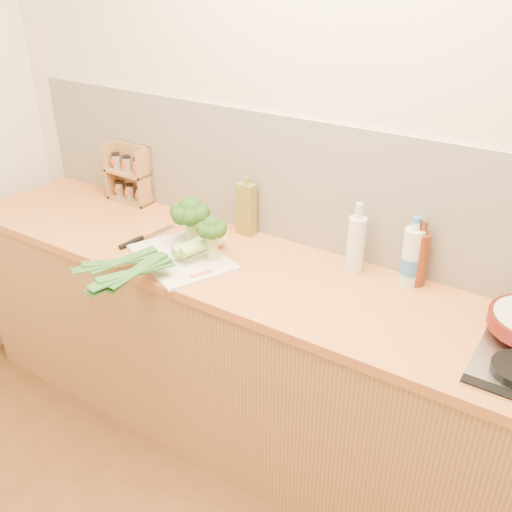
{
  "coord_description": "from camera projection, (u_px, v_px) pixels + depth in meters",
  "views": [
    {
      "loc": [
        0.93,
        -0.45,
        2.02
      ],
      "look_at": [
        -0.08,
        1.1,
        1.02
      ],
      "focal_mm": 40.0,
      "sensor_mm": 36.0,
      "label": 1
    }
  ],
  "objects": [
    {
      "name": "leek_back",
      "position": [
        175.0,
        256.0,
        2.21
      ],
      "size": [
        0.2,
        0.6,
        0.04
      ],
      "rotation": [
        0.0,
        0.0,
        -0.24
      ],
      "color": "white",
      "rests_on": "chopping_board"
    },
    {
      "name": "counter",
      "position": [
        284.0,
        369.0,
        2.41
      ],
      "size": [
        3.2,
        0.62,
        0.9
      ],
      "color": "#A78045",
      "rests_on": "ground"
    },
    {
      "name": "broccoli_right",
      "position": [
        212.0,
        230.0,
        2.26
      ],
      "size": [
        0.12,
        0.13,
        0.18
      ],
      "color": "#A9C271",
      "rests_on": "chopping_board"
    },
    {
      "name": "chefs_knife",
      "position": [
        138.0,
        240.0,
        2.47
      ],
      "size": [
        0.07,
        0.31,
        0.02
      ],
      "rotation": [
        0.0,
        0.0,
        -0.12
      ],
      "color": "silver",
      "rests_on": "counter"
    },
    {
      "name": "oil_tin",
      "position": [
        246.0,
        209.0,
        2.49
      ],
      "size": [
        0.08,
        0.05,
        0.26
      ],
      "color": "olive",
      "rests_on": "counter"
    },
    {
      "name": "glass_bottle",
      "position": [
        356.0,
        243.0,
        2.2
      ],
      "size": [
        0.07,
        0.07,
        0.28
      ],
      "color": "silver",
      "rests_on": "counter"
    },
    {
      "name": "room_shell",
      "position": [
        325.0,
        189.0,
        2.28
      ],
      "size": [
        3.5,
        3.5,
        3.5
      ],
      "color": "beige",
      "rests_on": "ground"
    },
    {
      "name": "broccoli_left",
      "position": [
        190.0,
        212.0,
        2.38
      ],
      "size": [
        0.17,
        0.17,
        0.2
      ],
      "color": "#A9C271",
      "rests_on": "chopping_board"
    },
    {
      "name": "amber_bottle",
      "position": [
        419.0,
        258.0,
        2.11
      ],
      "size": [
        0.06,
        0.06,
        0.26
      ],
      "color": "#602912",
      "rests_on": "counter"
    },
    {
      "name": "water_bottle",
      "position": [
        411.0,
        258.0,
        2.12
      ],
      "size": [
        0.08,
        0.08,
        0.26
      ],
      "color": "silver",
      "rests_on": "counter"
    },
    {
      "name": "leek_mid",
      "position": [
        171.0,
        255.0,
        2.25
      ],
      "size": [
        0.15,
        0.63,
        0.04
      ],
      "rotation": [
        0.0,
        0.0,
        -0.13
      ],
      "color": "white",
      "rests_on": "chopping_board"
    },
    {
      "name": "spice_rack",
      "position": [
        130.0,
        177.0,
        2.82
      ],
      "size": [
        0.24,
        0.1,
        0.29
      ],
      "color": "#A47146",
      "rests_on": "counter"
    },
    {
      "name": "leek_front",
      "position": [
        169.0,
        251.0,
        2.32
      ],
      "size": [
        0.36,
        0.57,
        0.04
      ],
      "rotation": [
        0.0,
        0.0,
        -0.54
      ],
      "color": "white",
      "rests_on": "chopping_board"
    },
    {
      "name": "chopping_board",
      "position": [
        182.0,
        257.0,
        2.33
      ],
      "size": [
        0.51,
        0.46,
        0.01
      ],
      "primitive_type": "cube",
      "rotation": [
        0.0,
        0.0,
        -0.43
      ],
      "color": "silver",
      "rests_on": "counter"
    }
  ]
}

